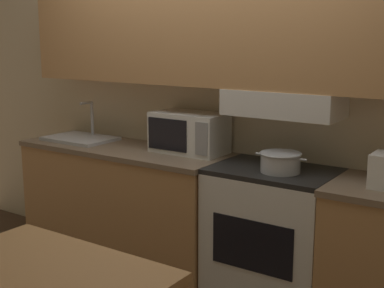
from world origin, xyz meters
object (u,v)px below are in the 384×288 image
(cooking_pot, at_px, (281,162))
(sink_basin, at_px, (80,138))
(stove_range, at_px, (272,240))
(microwave, at_px, (189,133))

(cooking_pot, height_order, sink_basin, sink_basin)
(stove_range, bearing_deg, microwave, 172.14)
(cooking_pot, distance_m, sink_basin, 1.71)
(stove_range, distance_m, microwave, 0.92)
(cooking_pot, xyz_separation_m, microwave, (-0.76, 0.14, 0.07))
(stove_range, bearing_deg, cooking_pot, -36.64)
(cooking_pot, height_order, microwave, microwave)
(stove_range, relative_size, microwave, 1.79)
(microwave, bearing_deg, stove_range, -7.86)
(stove_range, distance_m, cooking_pot, 0.53)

